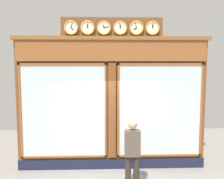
% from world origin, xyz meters
% --- Properties ---
extents(shop_facade, '(5.37, 0.42, 4.22)m').
position_xyz_m(shop_facade, '(0.00, -0.12, 1.90)').
color(shop_facade, brown).
rests_on(shop_facade, ground_plane).
extents(pedestrian, '(0.36, 0.22, 1.69)m').
position_xyz_m(pedestrian, '(-0.44, 1.20, 0.93)').
color(pedestrian, '#312A24').
rests_on(pedestrian, ground_plane).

